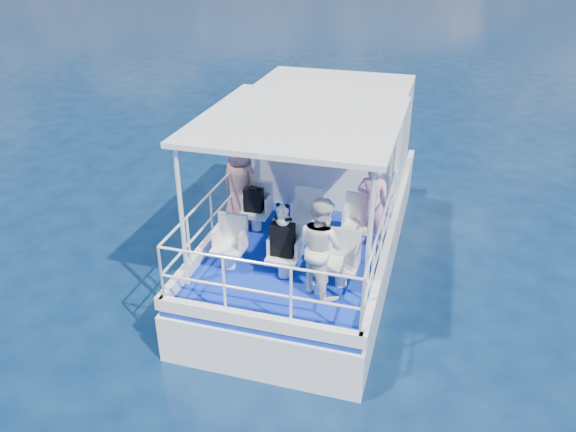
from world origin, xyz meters
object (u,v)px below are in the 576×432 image
at_px(backpack_center, 283,240).
at_px(panda, 283,215).
at_px(passenger_port_fwd, 240,183).
at_px(passenger_stbd_aft, 321,247).

height_order(backpack_center, panda, panda).
xyz_separation_m(passenger_port_fwd, backpack_center, (1.23, -1.47, -0.14)).
xyz_separation_m(backpack_center, panda, (0.01, -0.03, 0.44)).
xyz_separation_m(passenger_stbd_aft, backpack_center, (-0.64, 0.25, -0.13)).
xyz_separation_m(passenger_port_fwd, passenger_stbd_aft, (1.87, -1.72, -0.01)).
bearing_deg(panda, passenger_port_fwd, 129.65).
bearing_deg(passenger_port_fwd, panda, 145.24).
relative_size(passenger_stbd_aft, backpack_center, 2.94).
distance_m(passenger_stbd_aft, panda, 0.74).
relative_size(backpack_center, panda, 1.47).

